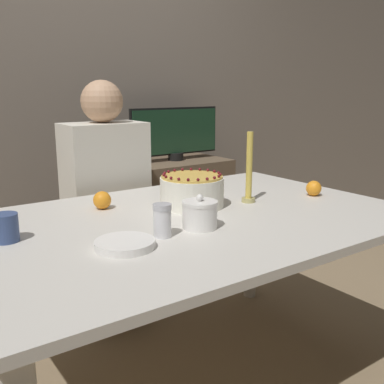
{
  "coord_description": "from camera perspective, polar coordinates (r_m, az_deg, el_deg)",
  "views": [
    {
      "loc": [
        -0.93,
        -1.32,
        1.2
      ],
      "look_at": [
        0.09,
        0.12,
        0.79
      ],
      "focal_mm": 42.0,
      "sensor_mm": 36.0,
      "label": 1
    }
  ],
  "objects": [
    {
      "name": "wall_behind",
      "position": [
        2.88,
        -16.9,
        14.51
      ],
      "size": [
        8.0,
        0.05,
        2.6
      ],
      "color": "slate",
      "rests_on": "ground_plane"
    },
    {
      "name": "dining_table",
      "position": [
        1.71,
        -0.06,
        -5.98
      ],
      "size": [
        1.65,
        1.09,
        0.73
      ],
      "color": "beige",
      "rests_on": "ground_plane"
    },
    {
      "name": "cake",
      "position": [
        1.81,
        0.0,
        0.12
      ],
      "size": [
        0.26,
        0.26,
        0.14
      ],
      "color": "white",
      "rests_on": "dining_table"
    },
    {
      "name": "sugar_bowl",
      "position": [
        1.53,
        0.99,
        -2.86
      ],
      "size": [
        0.12,
        0.12,
        0.12
      ],
      "color": "white",
      "rests_on": "dining_table"
    },
    {
      "name": "sugar_shaker",
      "position": [
        1.45,
        -3.79,
        -3.61
      ],
      "size": [
        0.06,
        0.06,
        0.11
      ],
      "color": "white",
      "rests_on": "dining_table"
    },
    {
      "name": "plate_stack",
      "position": [
        1.37,
        -8.53,
        -6.56
      ],
      "size": [
        0.18,
        0.18,
        0.02
      ],
      "color": "white",
      "rests_on": "dining_table"
    },
    {
      "name": "candle",
      "position": [
        1.89,
        7.25,
        2.32
      ],
      "size": [
        0.06,
        0.06,
        0.3
      ],
      "color": "tan",
      "rests_on": "dining_table"
    },
    {
      "name": "cup",
      "position": [
        1.52,
        -22.62,
        -4.21
      ],
      "size": [
        0.08,
        0.08,
        0.09
      ],
      "color": "#384C7F",
      "rests_on": "dining_table"
    },
    {
      "name": "orange_fruit_0",
      "position": [
        2.07,
        15.2,
        0.46
      ],
      "size": [
        0.07,
        0.07,
        0.07
      ],
      "color": "orange",
      "rests_on": "dining_table"
    },
    {
      "name": "orange_fruit_1",
      "position": [
        1.82,
        -11.34,
        -1.02
      ],
      "size": [
        0.07,
        0.07,
        0.07
      ],
      "color": "orange",
      "rests_on": "dining_table"
    },
    {
      "name": "person_man_blue_shirt",
      "position": [
        2.36,
        -10.73,
        -3.39
      ],
      "size": [
        0.4,
        0.34,
        1.24
      ],
      "rotation": [
        0.0,
        0.0,
        3.14
      ],
      "color": "#473D33",
      "rests_on": "ground_plane"
    },
    {
      "name": "side_cabinet",
      "position": [
        3.05,
        -2.01,
        -2.78
      ],
      "size": [
        0.66,
        0.44,
        0.74
      ],
      "color": "brown",
      "rests_on": "ground_plane"
    },
    {
      "name": "tv_monitor",
      "position": [
        2.95,
        -2.13,
        7.55
      ],
      "size": [
        0.65,
        0.1,
        0.34
      ],
      "color": "black",
      "rests_on": "side_cabinet"
    }
  ]
}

